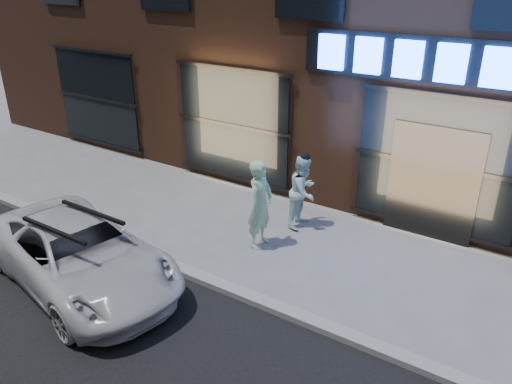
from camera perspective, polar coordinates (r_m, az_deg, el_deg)
ground at (r=8.08m, az=10.72°, el=-16.34°), size 90.00×90.00×0.00m
curb at (r=8.04m, az=10.75°, el=-16.02°), size 60.00×0.25×0.12m
man_bowtie at (r=9.87m, az=0.49°, el=-1.42°), size 0.48×0.69×1.83m
man_cap at (r=10.75m, az=5.44°, el=0.07°), size 0.62×0.79×1.62m
white_suv at (r=9.35m, az=-19.55°, el=-6.70°), size 4.69×2.87×1.21m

